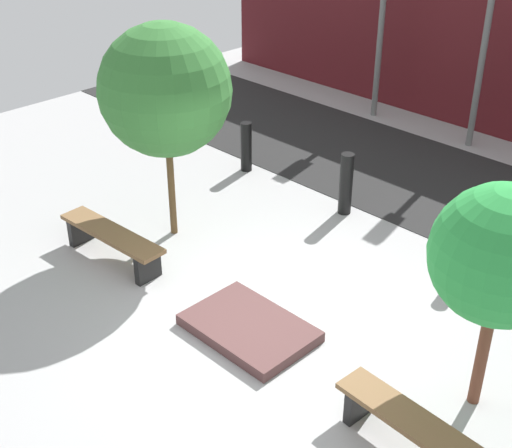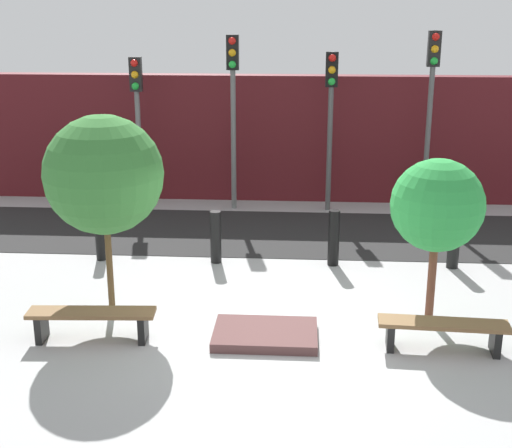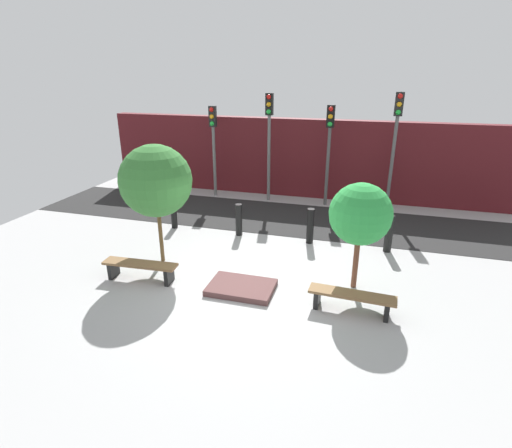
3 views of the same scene
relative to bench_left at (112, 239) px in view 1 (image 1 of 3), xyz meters
name	(u,v)px [view 1 (image 1 of 3)]	position (x,y,z in m)	size (l,w,h in m)	color
ground_plane	(266,322)	(2.52, 0.48, -0.33)	(18.00, 18.00, 0.00)	#A2A2A2
road_strip	(468,197)	(2.52, 5.25, -0.33)	(18.00, 3.23, 0.01)	#242424
bench_left	(112,239)	(0.00, 0.00, 0.00)	(1.86, 0.50, 0.46)	black
bench_right	(418,432)	(5.03, 0.00, -0.01)	(1.83, 0.49, 0.44)	black
planter_bed	(249,328)	(2.52, 0.20, -0.26)	(1.52, 1.03, 0.14)	brown
tree_behind_left_bench	(165,90)	(0.00, 1.09, 1.89)	(1.83, 1.83, 3.14)	brown
tree_behind_right_bench	(502,256)	(5.03, 1.09, 1.49)	(1.40, 1.40, 2.54)	brown
bollard_far_left	(246,147)	(-0.81, 3.39, 0.11)	(0.20, 0.20, 0.89)	black
bollard_left	(346,184)	(1.41, 3.39, 0.17)	(0.21, 0.21, 1.00)	black
bollard_center	(474,233)	(3.62, 3.39, 0.20)	(0.21, 0.21, 1.07)	black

